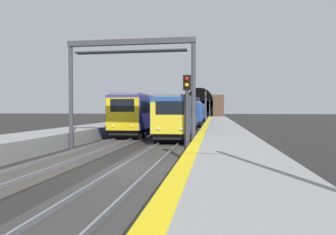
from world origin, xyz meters
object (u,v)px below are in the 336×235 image
train_adjacent_platform (173,111)px  train_main_approaching (194,112)px  railway_signal_mid (206,104)px  overhead_signal_gantry (130,67)px  railway_signal_far (210,107)px  railway_signal_near (187,111)px

train_adjacent_platform → train_main_approaching: bearing=40.4°
railway_signal_mid → overhead_signal_gantry: 28.80m
railway_signal_far → overhead_signal_gantry: overhead_signal_gantry is taller
railway_signal_mid → overhead_signal_gantry: bearing=-8.2°
railway_signal_far → train_adjacent_platform: bearing=-10.2°
train_adjacent_platform → overhead_signal_gantry: size_ratio=7.51×
railway_signal_mid → overhead_signal_gantry: overhead_signal_gantry is taller
train_main_approaching → railway_signal_far: railway_signal_far is taller
train_adjacent_platform → railway_signal_near: 41.26m
train_adjacent_platform → railway_signal_far: railway_signal_far is taller
overhead_signal_gantry → railway_signal_near: bearing=-136.0°
railway_signal_far → overhead_signal_gantry: (-71.07, 4.10, 2.11)m
railway_signal_near → train_main_approaching: bearing=-176.9°
railway_signal_near → overhead_signal_gantry: (4.25, 4.10, 2.83)m
railway_signal_mid → train_adjacent_platform: bearing=-142.4°
train_main_approaching → railway_signal_near: bearing=1.9°
train_main_approaching → train_adjacent_platform: bearing=-139.9°
train_main_approaching → railway_signal_near: train_main_approaching is taller
railway_signal_near → overhead_signal_gantry: overhead_signal_gantry is taller
train_main_approaching → railway_signal_mid: bearing=29.9°
railway_signal_far → overhead_signal_gantry: 71.22m
train_adjacent_platform → overhead_signal_gantry: (-36.54, -2.15, 3.11)m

